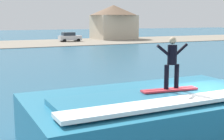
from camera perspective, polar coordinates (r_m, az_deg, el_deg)
The scene contains 7 objects.
ground_plane at distance 12.35m, azimuth 16.39°, elevation -11.18°, with size 260.00×260.00×0.00m, color #255976.
wave_crest at distance 11.23m, azimuth 7.48°, elevation -8.34°, with size 8.71×4.76×1.81m.
surfboard at distance 10.93m, azimuth 10.44°, elevation -3.54°, with size 2.07×0.60×0.06m.
surfer at distance 10.82m, azimuth 10.88°, elevation 1.83°, with size 1.27×0.32×1.77m.
shoreline_bank at distance 58.22m, azimuth -18.30°, elevation 4.52°, with size 120.00×18.42×0.09m.
car_far_shore at distance 61.86m, azimuth -7.72°, elevation 5.97°, with size 4.32×2.06×1.86m.
house_gabled_white at distance 69.77m, azimuth 0.28°, elevation 9.06°, with size 10.45×10.45×7.47m.
Camera 1 is at (-7.97, -8.46, 4.20)m, focal length 50.22 mm.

